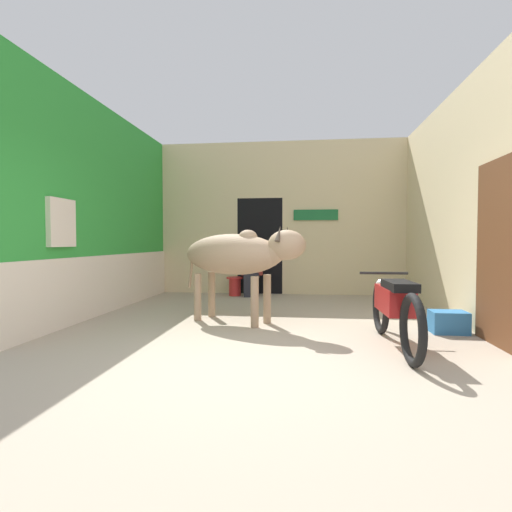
{
  "coord_description": "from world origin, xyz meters",
  "views": [
    {
      "loc": [
        0.53,
        -3.84,
        1.18
      ],
      "look_at": [
        -0.21,
        2.26,
        0.95
      ],
      "focal_mm": 28.0,
      "sensor_mm": 36.0,
      "label": 1
    }
  ],
  "objects": [
    {
      "name": "wall_right_with_door",
      "position": [
        2.79,
        2.46,
        1.67
      ],
      "size": [
        0.22,
        5.02,
        3.38
      ],
      "color": "beige",
      "rests_on": "ground_plane"
    },
    {
      "name": "cow",
      "position": [
        -0.41,
        1.82,
        0.98
      ],
      "size": [
        1.99,
        1.25,
        1.4
      ],
      "color": "tan",
      "rests_on": "ground_plane"
    },
    {
      "name": "plastic_stool",
      "position": [
        -0.95,
        4.62,
        0.22
      ],
      "size": [
        0.36,
        0.36,
        0.4
      ],
      "color": "red",
      "rests_on": "ground_plane"
    },
    {
      "name": "ground_plane",
      "position": [
        0.0,
        0.0,
        0.0
      ],
      "size": [
        30.0,
        30.0,
        0.0
      ],
      "primitive_type": "plane",
      "color": "tan"
    },
    {
      "name": "crate",
      "position": [
        2.37,
        1.49,
        0.14
      ],
      "size": [
        0.44,
        0.32,
        0.28
      ],
      "color": "teal",
      "rests_on": "ground_plane"
    },
    {
      "name": "wall_left_shopfront",
      "position": [
        -2.78,
        2.5,
        1.64
      ],
      "size": [
        0.25,
        5.02,
        3.38
      ],
      "color": "green",
      "rests_on": "ground_plane"
    },
    {
      "name": "motorcycle_near",
      "position": [
        1.52,
        0.69,
        0.46
      ],
      "size": [
        0.58,
        2.05,
        0.8
      ],
      "color": "black",
      "rests_on": "ground_plane"
    },
    {
      "name": "wall_back_with_doorway",
      "position": [
        -0.15,
        5.26,
        1.49
      ],
      "size": [
        5.4,
        0.93,
        3.38
      ],
      "color": "beige",
      "rests_on": "ground_plane"
    },
    {
      "name": "shopkeeper_seated",
      "position": [
        -0.57,
        4.57,
        0.63
      ],
      "size": [
        0.44,
        0.33,
        1.22
      ],
      "color": "#282833",
      "rests_on": "ground_plane"
    }
  ]
}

